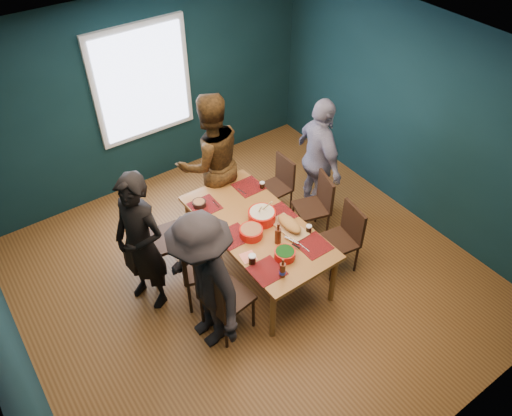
{
  "coord_description": "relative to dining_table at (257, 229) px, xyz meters",
  "views": [
    {
      "loc": [
        -2.22,
        -3.23,
        4.62
      ],
      "look_at": [
        0.15,
        0.12,
        0.99
      ],
      "focal_mm": 35.0,
      "sensor_mm": 36.0,
      "label": 1
    }
  ],
  "objects": [
    {
      "name": "small_bowl",
      "position": [
        -0.36,
        0.67,
        0.1
      ],
      "size": [
        0.16,
        0.16,
        0.07
      ],
      "color": "black",
      "rests_on": "dining_table"
    },
    {
      "name": "cola_glass_d",
      "position": [
        -0.37,
        0.12,
        0.12
      ],
      "size": [
        0.07,
        0.07,
        0.09
      ],
      "color": "black",
      "rests_on": "dining_table"
    },
    {
      "name": "beer_bottle_b",
      "position": [
        0.03,
        -0.35,
        0.18
      ],
      "size": [
        0.07,
        0.07,
        0.27
      ],
      "color": "#481B0C",
      "rests_on": "dining_table"
    },
    {
      "name": "person_near_left",
      "position": [
        -0.98,
        -0.48,
        0.19
      ],
      "size": [
        0.68,
        1.13,
        1.7
      ],
      "primitive_type": "imported",
      "rotation": [
        0.0,
        0.0,
        4.76
      ],
      "color": "black",
      "rests_on": "floor"
    },
    {
      "name": "person_back",
      "position": [
        0.07,
        1.1,
        0.27
      ],
      "size": [
        0.97,
        0.8,
        1.85
      ],
      "primitive_type": "imported",
      "rotation": [
        0.0,
        0.0,
        3.03
      ],
      "color": "black",
      "rests_on": "floor"
    },
    {
      "name": "cutting_board",
      "position": [
        0.27,
        -0.26,
        0.13
      ],
      "size": [
        0.28,
        0.56,
        0.12
      ],
      "rotation": [
        0.0,
        0.0,
        0.05
      ],
      "color": "tan",
      "rests_on": "dining_table"
    },
    {
      "name": "room",
      "position": [
        -0.16,
        0.16,
        0.71
      ],
      "size": [
        5.01,
        5.01,
        2.71
      ],
      "color": "brown",
      "rests_on": "ground"
    },
    {
      "name": "napkin_a",
      "position": [
        0.35,
        0.06,
        0.07
      ],
      "size": [
        0.19,
        0.19,
        0.0
      ],
      "primitive_type": "cube",
      "rotation": [
        0.0,
        0.0,
        0.36
      ],
      "color": "#FA8169",
      "rests_on": "dining_table"
    },
    {
      "name": "chair_left_far",
      "position": [
        -1.0,
        0.64,
        -0.06
      ],
      "size": [
        0.53,
        0.53,
        1.03
      ],
      "rotation": [
        0.0,
        0.0,
        -0.14
      ],
      "color": "black",
      "rests_on": "floor"
    },
    {
      "name": "dining_table",
      "position": [
        0.0,
        0.0,
        0.0
      ],
      "size": [
        0.99,
        1.93,
        0.73
      ],
      "rotation": [
        0.0,
        0.0,
        0.01
      ],
      "color": "brown",
      "rests_on": "floor"
    },
    {
      "name": "bowl_salad",
      "position": [
        -0.15,
        -0.1,
        0.13
      ],
      "size": [
        0.26,
        0.26,
        0.11
      ],
      "color": "red",
      "rests_on": "dining_table"
    },
    {
      "name": "person_far_left",
      "position": [
        -1.25,
        0.35,
        0.21
      ],
      "size": [
        0.64,
        0.75,
        1.74
      ],
      "primitive_type": "imported",
      "rotation": [
        0.0,
        0.0,
        5.14
      ],
      "color": "black",
      "rests_on": "floor"
    },
    {
      "name": "beer_bottle_a",
      "position": [
        -0.23,
        -0.77,
        0.16
      ],
      "size": [
        0.07,
        0.07,
        0.25
      ],
      "color": "#481B0C",
      "rests_on": "dining_table"
    },
    {
      "name": "cola_glass_c",
      "position": [
        0.44,
        0.51,
        0.12
      ],
      "size": [
        0.06,
        0.06,
        0.09
      ],
      "color": "black",
      "rests_on": "dining_table"
    },
    {
      "name": "chair_right_far",
      "position": [
        0.89,
        0.73,
        -0.18
      ],
      "size": [
        0.38,
        0.38,
        0.83
      ],
      "rotation": [
        0.0,
        0.0,
        0.02
      ],
      "color": "black",
      "rests_on": "floor"
    },
    {
      "name": "napkin_b",
      "position": [
        -0.36,
        -0.35,
        0.07
      ],
      "size": [
        0.18,
        0.18,
        0.0
      ],
      "primitive_type": "cube",
      "rotation": [
        0.0,
        0.0,
        -0.17
      ],
      "color": "#FA8169",
      "rests_on": "dining_table"
    },
    {
      "name": "chair_left_mid",
      "position": [
        -0.82,
        0.04,
        -0.05
      ],
      "size": [
        0.6,
        0.6,
        1.04
      ],
      "rotation": [
        0.0,
        0.0,
        -0.34
      ],
      "color": "black",
      "rests_on": "floor"
    },
    {
      "name": "napkin_c",
      "position": [
        0.31,
        -0.69,
        0.07
      ],
      "size": [
        0.19,
        0.19,
        0.0
      ],
      "primitive_type": "cube",
      "rotation": [
        0.0,
        0.0,
        0.28
      ],
      "color": "#FA8169",
      "rests_on": "dining_table"
    },
    {
      "name": "bowl_herbs",
      "position": [
        -0.05,
        -0.58,
        0.12
      ],
      "size": [
        0.23,
        0.23,
        0.1
      ],
      "color": "red",
      "rests_on": "dining_table"
    },
    {
      "name": "person_right",
      "position": [
        1.28,
        0.42,
        0.19
      ],
      "size": [
        0.63,
        1.07,
        1.7
      ],
      "primitive_type": "imported",
      "rotation": [
        0.0,
        0.0,
        1.34
      ],
      "color": "silver",
      "rests_on": "floor"
    },
    {
      "name": "chair_left_near",
      "position": [
        -0.83,
        -0.52,
        -0.07
      ],
      "size": [
        0.52,
        0.52,
        1.0
      ],
      "rotation": [
        0.0,
        0.0,
        0.15
      ],
      "color": "black",
      "rests_on": "floor"
    },
    {
      "name": "chair_right_mid",
      "position": [
        1.01,
        0.09,
        -0.15
      ],
      "size": [
        0.49,
        0.49,
        0.88
      ],
      "rotation": [
        0.0,
        0.0,
        -0.29
      ],
      "color": "black",
      "rests_on": "floor"
    },
    {
      "name": "cola_glass_a",
      "position": [
        -0.37,
        -0.44,
        0.13
      ],
      "size": [
        0.08,
        0.08,
        0.11
      ],
      "color": "black",
      "rests_on": "dining_table"
    },
    {
      "name": "chair_right_near",
      "position": [
        0.89,
        -0.54,
        -0.14
      ],
      "size": [
        0.46,
        0.46,
        0.89
      ],
      "rotation": [
        0.0,
        0.0,
        -0.15
      ],
      "color": "black",
      "rests_on": "floor"
    },
    {
      "name": "bowl_dumpling",
      "position": [
        0.1,
        0.03,
        0.14
      ],
      "size": [
        0.32,
        0.32,
        0.3
      ],
      "color": "red",
      "rests_on": "dining_table"
    },
    {
      "name": "cola_glass_b",
      "position": [
        0.41,
        -0.42,
        0.12
      ],
      "size": [
        0.07,
        0.07,
        0.09
      ],
      "color": "black",
      "rests_on": "dining_table"
    }
  ]
}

